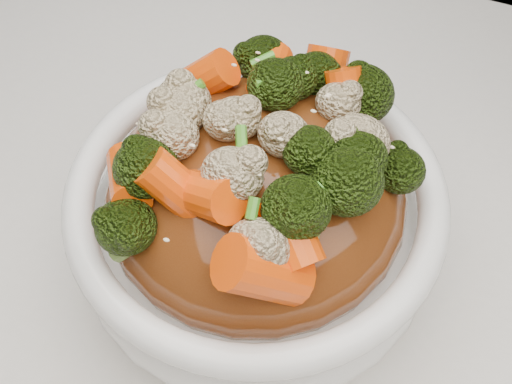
% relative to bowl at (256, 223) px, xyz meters
% --- Properties ---
extents(tablecloth, '(1.20, 0.80, 0.04)m').
position_rel_bowl_xyz_m(tablecloth, '(0.03, -0.02, -0.07)').
color(tablecloth, silver).
rests_on(tablecloth, dining_table).
extents(bowl, '(0.27, 0.27, 0.09)m').
position_rel_bowl_xyz_m(bowl, '(0.00, 0.00, 0.00)').
color(bowl, white).
rests_on(bowl, tablecloth).
extents(sauce_base, '(0.21, 0.21, 0.10)m').
position_rel_bowl_xyz_m(sauce_base, '(0.00, -0.00, 0.03)').
color(sauce_base, '#5E2C10').
rests_on(sauce_base, bowl).
extents(carrots, '(0.21, 0.21, 0.05)m').
position_rel_bowl_xyz_m(carrots, '(0.00, -0.00, 0.10)').
color(carrots, '#FE5008').
rests_on(carrots, sauce_base).
extents(broccoli, '(0.21, 0.21, 0.05)m').
position_rel_bowl_xyz_m(broccoli, '(0.00, -0.00, 0.10)').
color(broccoli, black).
rests_on(broccoli, sauce_base).
extents(cauliflower, '(0.21, 0.21, 0.04)m').
position_rel_bowl_xyz_m(cauliflower, '(0.00, -0.00, 0.10)').
color(cauliflower, beige).
rests_on(cauliflower, sauce_base).
extents(scallions, '(0.16, 0.16, 0.02)m').
position_rel_bowl_xyz_m(scallions, '(0.00, -0.00, 0.10)').
color(scallions, '#408D20').
rests_on(scallions, sauce_base).
extents(sesame_seeds, '(0.19, 0.19, 0.01)m').
position_rel_bowl_xyz_m(sesame_seeds, '(0.00, -0.00, 0.10)').
color(sesame_seeds, beige).
rests_on(sesame_seeds, sauce_base).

